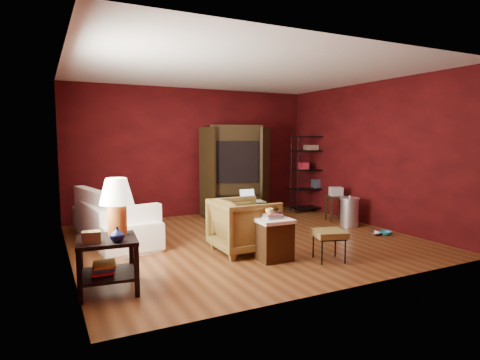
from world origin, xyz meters
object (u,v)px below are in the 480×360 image
Objects in this scene: armchair at (244,223)px; tv_armoire at (235,169)px; wire_shelving at (311,170)px; sofa at (114,214)px; laptop_desk at (249,203)px; side_table at (112,223)px; hamper at (273,238)px.

tv_armoire reaches higher than armchair.
tv_armoire reaches higher than wire_shelving.
sofa is 3.30× the size of laptop_desk.
tv_armoire is (3.15, 3.33, 0.28)m from side_table.
tv_armoire reaches higher than laptop_desk.
wire_shelving is (4.95, 2.96, 0.21)m from side_table.
armchair reaches higher than laptop_desk.
armchair is at bearing 109.61° from hamper.
armchair is at bearing 18.49° from side_table.
tv_armoire reaches higher than sofa.
laptop_desk is (2.98, 2.31, -0.33)m from side_table.
wire_shelving reaches higher than side_table.
laptop_desk reaches higher than hamper.
sofa is 4.67m from wire_shelving.
side_table reaches higher than armchair.
sofa is 2.28m from armchair.
wire_shelving reaches higher than armchair.
wire_shelving is at bearing 30.87° from side_table.
armchair is (1.64, -1.58, -0.00)m from sofa.
wire_shelving is (1.97, 0.65, 0.54)m from laptop_desk.
sofa is at bearing -161.40° from wire_shelving.
side_table is at bearing -139.36° from wire_shelving.
side_table reaches higher than sofa.
side_table is 1.83× the size of laptop_desk.
sofa is 1.30× the size of wire_shelving.
tv_armoire reaches higher than hamper.
side_table is (-0.37, -2.25, 0.31)m from sofa.
sofa is 3.04m from tv_armoire.
tv_armoire is at bearing 46.63° from side_table.
hamper is (1.83, -2.11, -0.14)m from sofa.
sofa is 2.80m from hamper.
side_table reaches higher than hamper.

